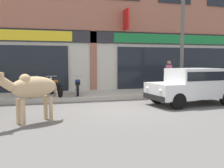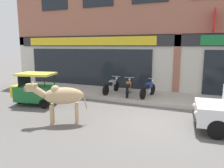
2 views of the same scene
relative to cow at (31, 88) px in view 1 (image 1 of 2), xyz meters
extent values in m
plane|color=#605E5B|center=(3.15, 1.38, -1.01)|extent=(90.00, 90.00, 0.00)
cube|color=#B7AFA3|center=(3.15, 4.99, -0.92)|extent=(19.00, 2.83, 0.18)
cube|color=beige|center=(3.15, 6.68, 0.69)|extent=(23.00, 0.55, 3.40)
cube|color=#28282D|center=(3.15, 6.37, 2.04)|extent=(22.08, 0.08, 0.64)
cube|color=#9E604C|center=(3.15, 6.39, 0.69)|extent=(0.36, 0.12, 3.40)
cube|color=black|center=(8.90, 6.36, 0.34)|extent=(8.74, 0.10, 2.40)
cube|color=#197A38|center=(8.90, 6.34, 2.04)|extent=(9.20, 0.05, 0.52)
cube|color=red|center=(4.87, 5.96, 2.99)|extent=(0.08, 0.80, 1.10)
ellipsoid|color=tan|center=(0.09, 0.05, 0.01)|extent=(1.47, 1.15, 0.60)
sphere|color=tan|center=(-0.16, -0.09, 0.24)|extent=(0.32, 0.32, 0.32)
cylinder|color=tan|center=(-0.22, -0.29, -0.65)|extent=(0.12, 0.12, 0.72)
cylinder|color=tan|center=(-0.36, -0.04, -0.65)|extent=(0.12, 0.12, 0.72)
cylinder|color=tan|center=(0.53, 0.14, -0.65)|extent=(0.12, 0.12, 0.72)
cylinder|color=tan|center=(0.39, 0.39, -0.65)|extent=(0.12, 0.12, 0.72)
cylinder|color=tan|center=(-0.63, -0.36, 0.16)|extent=(0.52, 0.44, 0.43)
cube|color=tan|center=(-0.70, -0.58, 0.39)|extent=(0.10, 0.14, 0.10)
cylinder|color=tan|center=(0.73, 0.42, -0.21)|extent=(0.16, 0.12, 0.60)
cylinder|color=black|center=(5.09, 0.72, -0.71)|extent=(0.61, 0.24, 0.60)
cylinder|color=black|center=(4.95, 2.16, -0.71)|extent=(0.61, 0.24, 0.60)
cylinder|color=black|center=(7.24, 2.38, -0.71)|extent=(0.61, 0.24, 0.60)
cube|color=white|center=(6.16, 1.55, -0.41)|extent=(3.64, 1.93, 0.60)
cube|color=white|center=(6.26, 1.56, 0.17)|extent=(2.03, 1.62, 0.56)
cube|color=black|center=(6.26, 1.56, 0.17)|extent=(1.88, 1.62, 0.35)
cube|color=black|center=(4.44, 1.38, -0.63)|extent=(0.27, 1.52, 0.20)
cube|color=black|center=(7.89, 1.72, -0.63)|extent=(0.27, 1.52, 0.20)
sphere|color=silver|center=(4.46, 0.90, -0.33)|extent=(0.14, 0.14, 0.14)
sphere|color=silver|center=(4.37, 1.86, -0.33)|extent=(0.14, 0.14, 0.14)
cube|color=red|center=(7.86, 2.22, -0.31)|extent=(0.05, 0.16, 0.14)
cylinder|color=black|center=(-0.03, 5.27, -0.55)|extent=(0.14, 0.57, 0.56)
cylinder|color=black|center=(-0.12, 4.03, -0.55)|extent=(0.14, 0.57, 0.56)
cube|color=#B2B5BA|center=(-0.08, 4.63, -0.51)|extent=(0.22, 0.33, 0.24)
cube|color=#A8AAB2|center=(-0.07, 4.79, -0.25)|extent=(0.27, 0.42, 0.24)
cube|color=black|center=(-0.09, 4.39, -0.27)|extent=(0.26, 0.53, 0.12)
cylinder|color=#B2B5BA|center=(-0.04, 5.22, -0.25)|extent=(0.06, 0.27, 0.59)
cylinder|color=#B2B5BA|center=(-0.03, 5.26, 0.03)|extent=(0.52, 0.07, 0.03)
sphere|color=silver|center=(-0.03, 5.31, -0.09)|extent=(0.12, 0.12, 0.12)
cylinder|color=#B2B5BA|center=(-0.21, 4.28, -0.59)|extent=(0.09, 0.48, 0.06)
cylinder|color=black|center=(0.82, 5.14, -0.55)|extent=(0.23, 0.57, 0.56)
cylinder|color=black|center=(1.11, 3.92, -0.55)|extent=(0.23, 0.57, 0.56)
cube|color=#B2B5BA|center=(0.97, 4.51, -0.51)|extent=(0.27, 0.36, 0.24)
cube|color=orange|center=(0.93, 4.67, -0.25)|extent=(0.33, 0.45, 0.24)
cube|color=black|center=(1.03, 4.28, -0.27)|extent=(0.34, 0.56, 0.12)
cylinder|color=#B2B5BA|center=(0.83, 5.08, -0.25)|extent=(0.10, 0.27, 0.59)
cylinder|color=#B2B5BA|center=(0.82, 5.12, 0.03)|extent=(0.51, 0.15, 0.03)
sphere|color=silver|center=(0.81, 5.18, -0.09)|extent=(0.12, 0.12, 0.12)
cylinder|color=#B2B5BA|center=(0.95, 4.14, -0.59)|extent=(0.17, 0.48, 0.06)
cylinder|color=black|center=(2.10, 5.20, -0.55)|extent=(0.18, 0.57, 0.56)
cylinder|color=black|center=(1.91, 3.96, -0.55)|extent=(0.18, 0.57, 0.56)
cube|color=#B2B5BA|center=(2.00, 4.56, -0.51)|extent=(0.25, 0.35, 0.24)
cube|color=navy|center=(2.02, 4.72, -0.25)|extent=(0.30, 0.43, 0.24)
cube|color=black|center=(1.96, 4.32, -0.27)|extent=(0.30, 0.55, 0.12)
cylinder|color=#B2B5BA|center=(2.09, 5.14, -0.25)|extent=(0.08, 0.27, 0.59)
cylinder|color=#B2B5BA|center=(2.09, 5.18, 0.03)|extent=(0.52, 0.11, 0.03)
sphere|color=silver|center=(2.10, 5.24, -0.09)|extent=(0.12, 0.12, 0.12)
cylinder|color=#B2B5BA|center=(1.84, 4.22, -0.59)|extent=(0.13, 0.48, 0.06)
cylinder|color=#2D2D33|center=(6.71, 4.42, -0.42)|extent=(0.11, 0.11, 0.82)
cylinder|color=#2D2D33|center=(6.75, 4.60, -0.42)|extent=(0.11, 0.11, 0.82)
cylinder|color=#DB5B93|center=(6.73, 4.51, 0.27)|extent=(0.32, 0.32, 0.56)
cylinder|color=#DB5B93|center=(6.69, 4.31, 0.24)|extent=(0.08, 0.08, 0.56)
cylinder|color=#DB5B93|center=(6.77, 4.72, 0.24)|extent=(0.08, 0.08, 0.56)
sphere|color=tan|center=(6.73, 4.51, 0.67)|extent=(0.20, 0.20, 0.20)
cylinder|color=#595651|center=(7.08, 3.88, 2.40)|extent=(0.18, 0.18, 6.46)
camera|label=1|loc=(0.16, -7.67, 0.75)|focal=42.00mm
camera|label=2|loc=(4.63, -6.20, 1.76)|focal=35.00mm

